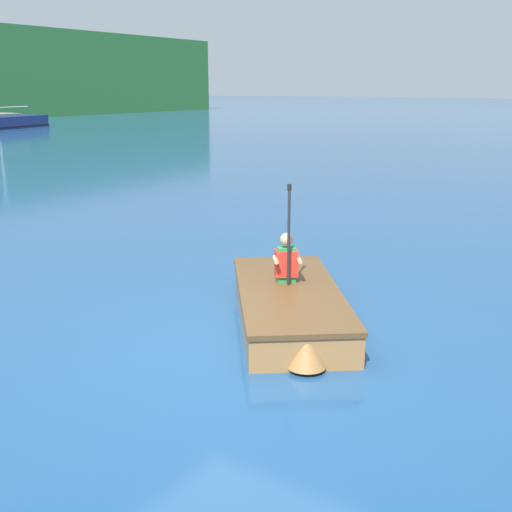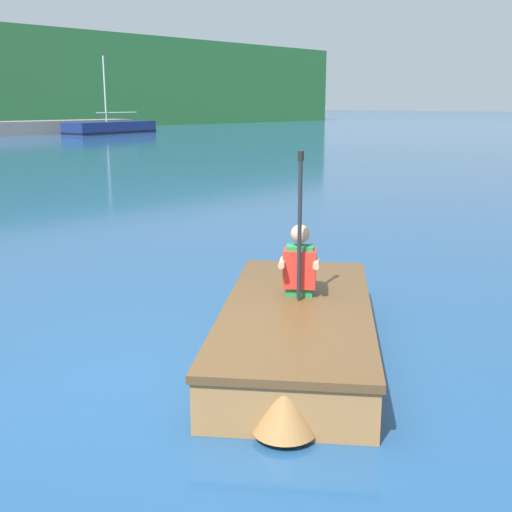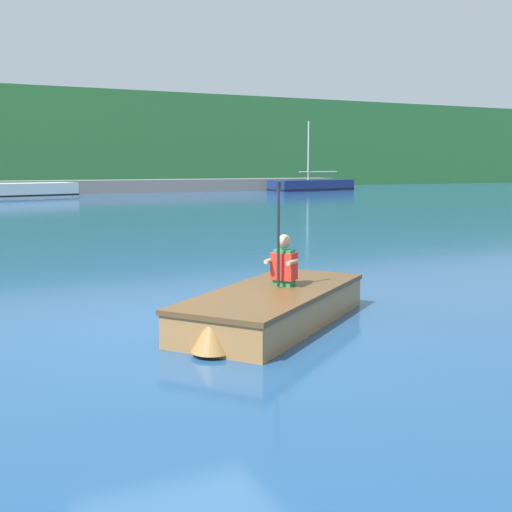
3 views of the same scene
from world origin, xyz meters
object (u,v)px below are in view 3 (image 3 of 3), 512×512
at_px(moored_boat_dock_center_near, 14,191).
at_px(rowboat_foreground, 272,305).
at_px(moored_boat_dock_west_end, 311,186).
at_px(person_paddler, 284,262).

distance_m(moored_boat_dock_center_near, rowboat_foreground, 34.12).
distance_m(moored_boat_dock_west_end, person_paddler, 41.16).
bearing_deg(person_paddler, moored_boat_dock_center_near, 90.64).
bearing_deg(moored_boat_dock_center_near, moored_boat_dock_west_end, 4.06).
bearing_deg(rowboat_foreground, moored_boat_dock_center_near, 90.18).
height_order(moored_boat_dock_center_near, person_paddler, person_paddler).
xyz_separation_m(moored_boat_dock_west_end, rowboat_foreground, (-21.24, -35.63, -0.15)).
bearing_deg(moored_boat_dock_west_end, rowboat_foreground, -120.79).
bearing_deg(moored_boat_dock_center_near, person_paddler, -89.36).
distance_m(moored_boat_dock_west_end, rowboat_foreground, 41.48).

